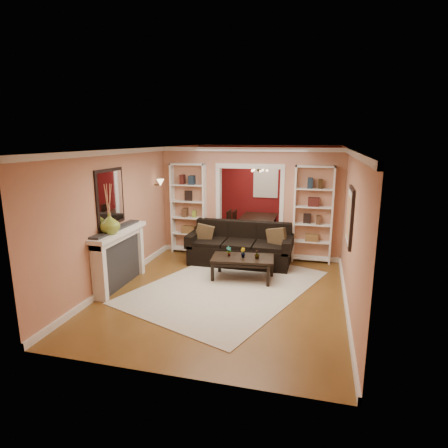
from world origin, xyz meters
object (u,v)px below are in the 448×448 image
(coffee_table, at_px, (243,268))
(bookshelf_right, at_px, (313,215))
(dining_table, at_px, (258,229))
(fireplace, at_px, (121,258))
(bookshelf_left, at_px, (189,209))
(sofa, at_px, (240,244))

(coffee_table, height_order, bookshelf_right, bookshelf_right)
(dining_table, bearing_deg, fireplace, 153.31)
(bookshelf_right, bearing_deg, bookshelf_left, 180.00)
(bookshelf_right, height_order, fireplace, bookshelf_right)
(sofa, xyz_separation_m, bookshelf_right, (1.63, 0.58, 0.67))
(coffee_table, relative_size, bookshelf_right, 0.56)
(coffee_table, xyz_separation_m, dining_table, (-0.20, 3.19, 0.08))
(coffee_table, distance_m, dining_table, 3.19)
(bookshelf_left, relative_size, fireplace, 1.35)
(bookshelf_left, height_order, fireplace, bookshelf_left)
(sofa, bearing_deg, fireplace, -135.88)
(sofa, height_order, bookshelf_right, bookshelf_right)
(bookshelf_right, xyz_separation_m, fireplace, (-3.64, -2.53, -0.57))
(sofa, height_order, coffee_table, sofa)
(bookshelf_right, height_order, dining_table, bookshelf_right)
(sofa, bearing_deg, dining_table, 88.08)
(sofa, xyz_separation_m, coffee_table, (0.27, -0.99, -0.23))
(dining_table, bearing_deg, sofa, 178.08)
(coffee_table, relative_size, bookshelf_left, 0.56)
(bookshelf_left, xyz_separation_m, bookshelf_right, (3.10, 0.00, 0.00))
(bookshelf_right, xyz_separation_m, dining_table, (-1.56, 1.62, -0.83))
(sofa, height_order, dining_table, sofa)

